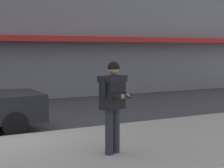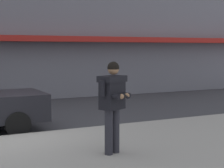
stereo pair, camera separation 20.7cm
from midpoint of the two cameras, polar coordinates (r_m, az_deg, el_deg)
name	(u,v)px [view 1 (the left image)]	position (r m, az deg, el deg)	size (l,w,h in m)	color
sidewalk	(75,165)	(7.03, -6.47, -12.18)	(32.00, 5.30, 0.14)	gray
curb_paint_line	(32,136)	(9.72, -12.70, -7.72)	(28.00, 0.12, 0.01)	silver
man_texting_on_phone	(113,97)	(7.23, -0.68, -2.05)	(0.61, 0.65, 1.81)	#23232B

